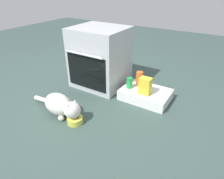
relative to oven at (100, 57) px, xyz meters
The scene contains 8 objects.
ground 0.55m from the oven, 88.28° to the right, with size 8.00×8.00×0.00m, color #384C47.
oven is the anchor object (origin of this frame).
pantry_cabinet 0.70m from the oven, ahead, with size 0.52×0.36×0.11m, color white.
food_bowl 0.87m from the oven, 72.27° to the right, with size 0.15×0.15×0.09m.
cat 0.80m from the oven, 85.15° to the right, with size 0.68×0.24×0.23m.
soda_can 0.49m from the oven, 11.21° to the right, with size 0.07×0.07×0.12m, color green.
snack_bag 0.67m from the oven, 10.17° to the right, with size 0.12×0.09×0.18m, color yellow.
sauce_jar 0.53m from the oven, ahead, with size 0.08×0.08×0.14m, color #D16023.
Camera 1 is at (1.28, -1.39, 1.16)m, focal length 31.16 mm.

